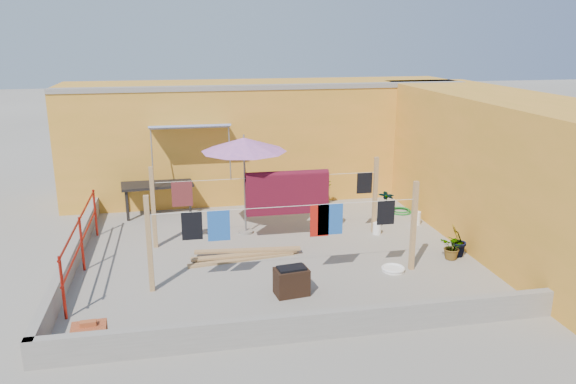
% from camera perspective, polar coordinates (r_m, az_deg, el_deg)
% --- Properties ---
extents(ground, '(80.00, 80.00, 0.00)m').
position_cam_1_polar(ground, '(12.05, -1.36, -6.13)').
color(ground, '#9E998E').
rests_on(ground, ground).
extents(wall_back, '(11.00, 3.27, 3.21)m').
position_cam_1_polar(wall_back, '(16.15, -2.51, 5.48)').
color(wall_back, orange).
rests_on(wall_back, ground).
extents(wall_right, '(2.40, 9.00, 3.20)m').
position_cam_1_polar(wall_right, '(13.42, 21.06, 2.25)').
color(wall_right, orange).
rests_on(wall_right, ground).
extents(parapet_front, '(8.30, 0.16, 0.44)m').
position_cam_1_polar(parapet_front, '(8.79, 2.74, -13.37)').
color(parapet_front, gray).
rests_on(parapet_front, ground).
extents(parapet_left, '(0.16, 7.30, 0.44)m').
position_cam_1_polar(parapet_left, '(12.03, -21.01, -6.16)').
color(parapet_left, gray).
rests_on(parapet_left, ground).
extents(red_railing, '(0.05, 4.20, 1.10)m').
position_cam_1_polar(red_railing, '(11.63, -20.29, -4.19)').
color(red_railing, '#A01910').
rests_on(red_railing, ground).
extents(clothesline_rig, '(5.09, 2.35, 1.80)m').
position_cam_1_polar(clothesline_rig, '(12.28, -0.24, -0.57)').
color(clothesline_rig, tan).
rests_on(clothesline_rig, ground).
extents(patio_umbrella, '(2.14, 2.14, 2.33)m').
position_cam_1_polar(patio_umbrella, '(12.65, -4.50, 4.77)').
color(patio_umbrella, gray).
rests_on(patio_umbrella, ground).
extents(outdoor_table, '(1.85, 1.06, 0.83)m').
position_cam_1_polar(outdoor_table, '(14.72, -13.16, 0.62)').
color(outdoor_table, black).
rests_on(outdoor_table, ground).
extents(brick_stack, '(0.53, 0.40, 0.44)m').
position_cam_1_polar(brick_stack, '(9.05, -19.51, -13.66)').
color(brick_stack, '#A13E25').
rests_on(brick_stack, ground).
extents(lumber_pile, '(2.38, 0.65, 0.14)m').
position_cam_1_polar(lumber_pile, '(11.76, -4.42, -6.38)').
color(lumber_pile, tan).
rests_on(lumber_pile, ground).
extents(brazier, '(0.63, 0.46, 0.53)m').
position_cam_1_polar(brazier, '(10.11, 0.36, -9.04)').
color(brazier, black).
rests_on(brazier, ground).
extents(white_basin, '(0.46, 0.46, 0.08)m').
position_cam_1_polar(white_basin, '(11.32, 10.63, -7.68)').
color(white_basin, white).
rests_on(white_basin, ground).
extents(water_jug_a, '(0.20, 0.20, 0.31)m').
position_cam_1_polar(water_jug_a, '(13.22, 9.03, -3.67)').
color(water_jug_a, white).
rests_on(water_jug_a, ground).
extents(water_jug_b, '(0.23, 0.23, 0.36)m').
position_cam_1_polar(water_jug_b, '(14.06, 12.86, -2.58)').
color(water_jug_b, white).
rests_on(water_jug_b, ground).
extents(green_hose, '(0.57, 0.57, 0.08)m').
position_cam_1_polar(green_hose, '(14.94, 11.36, -1.89)').
color(green_hose, '#1A7825').
rests_on(green_hose, ground).
extents(plant_back_a, '(0.68, 0.61, 0.71)m').
position_cam_1_polar(plant_back_a, '(15.26, 3.21, 0.02)').
color(plant_back_a, '#185518').
rests_on(plant_back_a, ground).
extents(plant_back_b, '(0.43, 0.43, 0.72)m').
position_cam_1_polar(plant_back_b, '(15.27, 3.33, 0.04)').
color(plant_back_b, '#185518').
rests_on(plant_back_b, ground).
extents(plant_right_a, '(0.48, 0.46, 0.76)m').
position_cam_1_polar(plant_right_a, '(14.24, 9.93, -1.25)').
color(plant_right_a, '#185518').
rests_on(plant_right_a, ground).
extents(plant_right_b, '(0.50, 0.48, 0.71)m').
position_cam_1_polar(plant_right_b, '(12.22, 16.88, -4.75)').
color(plant_right_b, '#185518').
rests_on(plant_right_b, ground).
extents(plant_right_c, '(0.63, 0.64, 0.54)m').
position_cam_1_polar(plant_right_c, '(12.08, 16.40, -5.38)').
color(plant_right_c, '#185518').
rests_on(plant_right_c, ground).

